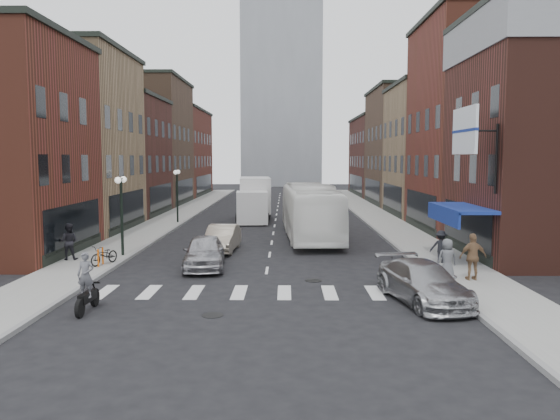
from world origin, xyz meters
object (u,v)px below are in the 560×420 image
(box_truck, at_px, (254,200))
(curb_car, at_px, (423,283))
(ped_right_b, at_px, (473,257))
(ped_right_c, at_px, (447,259))
(sedan_left_far, at_px, (222,238))
(parked_bicycle, at_px, (104,255))
(ped_right_a, at_px, (441,247))
(streetlamp_far, at_px, (177,186))
(bike_rack, at_px, (101,257))
(ped_left_solo, at_px, (69,242))
(streetlamp_near, at_px, (121,201))
(billboard_sign, at_px, (467,132))
(transit_bus, at_px, (310,211))
(motorcycle_rider, at_px, (86,284))
(sedan_left_near, at_px, (204,252))

(box_truck, relative_size, curb_car, 1.64)
(ped_right_b, xyz_separation_m, ped_right_c, (-0.97, 0.21, -0.13))
(box_truck, relative_size, sedan_left_far, 1.87)
(parked_bicycle, distance_m, ped_right_a, 15.61)
(streetlamp_far, xyz_separation_m, box_truck, (5.69, 2.36, -1.23))
(bike_rack, xyz_separation_m, curb_car, (13.26, -5.64, 0.16))
(bike_rack, xyz_separation_m, ped_left_solo, (-2.00, 1.40, 0.48))
(parked_bicycle, bearing_deg, ped_right_b, 12.46)
(curb_car, relative_size, ped_left_solo, 2.76)
(ped_right_c, bearing_deg, streetlamp_near, -25.86)
(billboard_sign, bearing_deg, transit_bus, 121.04)
(bike_rack, distance_m, parked_bicycle, 0.26)
(streetlamp_far, relative_size, motorcycle_rider, 2.06)
(bike_rack, bearing_deg, transit_bus, 43.74)
(streetlamp_far, relative_size, curb_car, 0.84)
(ped_left_solo, bearing_deg, ped_right_c, 162.99)
(sedan_left_far, height_order, parked_bicycle, sedan_left_far)
(sedan_left_near, xyz_separation_m, sedan_left_far, (0.28, 4.55, -0.05))
(billboard_sign, height_order, ped_right_a, billboard_sign)
(sedan_left_near, height_order, ped_left_solo, ped_left_solo)
(ped_right_b, relative_size, ped_right_c, 1.15)
(transit_bus, xyz_separation_m, curb_car, (3.30, -15.17, -0.99))
(streetlamp_far, distance_m, curb_car, 25.97)
(billboard_sign, height_order, parked_bicycle, billboard_sign)
(streetlamp_near, height_order, curb_car, streetlamp_near)
(streetlamp_far, relative_size, ped_left_solo, 2.32)
(motorcycle_rider, xyz_separation_m, ped_right_a, (13.77, 7.82, -0.02))
(bike_rack, distance_m, sedan_left_near, 4.72)
(motorcycle_rider, xyz_separation_m, ped_right_b, (14.04, 4.23, 0.16))
(box_truck, height_order, ped_right_a, box_truck)
(streetlamp_near, bearing_deg, bike_rack, -94.24)
(ped_right_c, bearing_deg, curb_car, 54.39)
(curb_car, relative_size, parked_bicycle, 2.87)
(bike_rack, bearing_deg, sedan_left_far, 43.26)
(transit_bus, height_order, curb_car, transit_bus)
(streetlamp_near, distance_m, sedan_left_far, 5.64)
(curb_car, relative_size, ped_right_c, 2.98)
(billboard_sign, bearing_deg, streetlamp_far, 132.41)
(streetlamp_far, height_order, transit_bus, streetlamp_far)
(motorcycle_rider, height_order, ped_right_c, motorcycle_rider)
(streetlamp_near, bearing_deg, sedan_left_near, -29.41)
(sedan_left_far, bearing_deg, parked_bicycle, -134.00)
(box_truck, relative_size, ped_right_c, 4.88)
(parked_bicycle, bearing_deg, ped_left_solo, 174.23)
(motorcycle_rider, bearing_deg, billboard_sign, 25.69)
(motorcycle_rider, height_order, curb_car, motorcycle_rider)
(bike_rack, height_order, motorcycle_rider, motorcycle_rider)
(streetlamp_near, xyz_separation_m, ped_left_solo, (-2.20, -1.30, -1.88))
(bike_rack, bearing_deg, box_truck, 72.83)
(streetlamp_near, height_order, ped_right_b, streetlamp_near)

